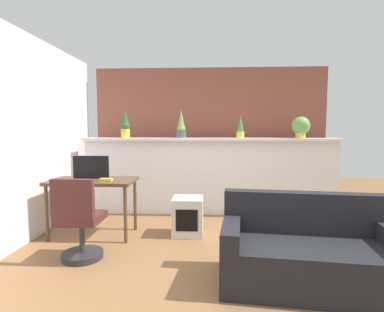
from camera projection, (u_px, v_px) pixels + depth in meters
ground_plane at (209, 268)px, 3.14m from camera, size 12.00×12.00×0.00m
divider_wall at (209, 177)px, 5.08m from camera, size 4.12×0.16×1.22m
plant_shelf at (210, 139)px, 4.98m from camera, size 4.12×0.31×0.04m
brick_wall_behind at (209, 138)px, 5.62m from camera, size 4.12×0.10×2.50m
side_wall_left at (10, 139)px, 3.55m from camera, size 0.12×4.40×2.60m
potted_plant_0 at (125, 125)px, 5.05m from camera, size 0.15×0.15×0.45m
potted_plant_1 at (181, 126)px, 5.02m from camera, size 0.16×0.16×0.45m
potted_plant_2 at (240, 127)px, 4.97m from camera, size 0.13×0.13×0.38m
potted_plant_3 at (301, 126)px, 4.91m from camera, size 0.29×0.29×0.34m
desk at (93, 186)px, 4.04m from camera, size 1.10×0.60×0.75m
tv_monitor at (91, 167)px, 4.11m from camera, size 0.48×0.04×0.31m
office_chair at (79, 225)px, 3.28m from camera, size 0.45×0.45×0.91m
side_cube_shelf at (188, 216)px, 4.11m from camera, size 0.40×0.41×0.50m
book_on_desk at (106, 180)px, 3.90m from camera, size 0.16×0.11×0.04m
couch at (309, 254)px, 2.79m from camera, size 1.63×0.93×0.80m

